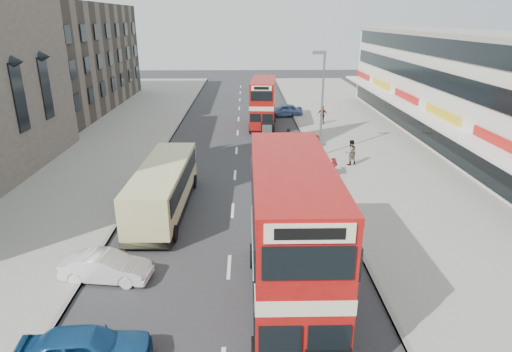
% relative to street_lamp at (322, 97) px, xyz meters
% --- Properties ---
extents(ground, '(160.00, 160.00, 0.00)m').
position_rel_street_lamp_xyz_m(ground, '(-6.52, -18.00, -4.78)').
color(ground, '#28282B').
rests_on(ground, ground).
extents(road_surface, '(12.00, 90.00, 0.01)m').
position_rel_street_lamp_xyz_m(road_surface, '(-6.52, 2.00, -4.78)').
color(road_surface, '#28282B').
rests_on(road_surface, ground).
extents(pavement_right, '(12.00, 90.00, 0.15)m').
position_rel_street_lamp_xyz_m(pavement_right, '(5.48, 2.00, -4.71)').
color(pavement_right, gray).
rests_on(pavement_right, ground).
extents(pavement_left, '(12.00, 90.00, 0.15)m').
position_rel_street_lamp_xyz_m(pavement_left, '(-18.52, 2.00, -4.71)').
color(pavement_left, gray).
rests_on(pavement_left, ground).
extents(kerb_left, '(0.20, 90.00, 0.16)m').
position_rel_street_lamp_xyz_m(kerb_left, '(-12.62, 2.00, -4.71)').
color(kerb_left, gray).
rests_on(kerb_left, ground).
extents(kerb_right, '(0.20, 90.00, 0.16)m').
position_rel_street_lamp_xyz_m(kerb_right, '(-0.42, 2.00, -4.71)').
color(kerb_right, gray).
rests_on(kerb_right, ground).
extents(brick_terrace, '(14.00, 28.00, 12.00)m').
position_rel_street_lamp_xyz_m(brick_terrace, '(-28.52, 20.00, 1.22)').
color(brick_terrace, '#66594C').
rests_on(brick_terrace, ground).
extents(commercial_row, '(9.90, 46.20, 9.30)m').
position_rel_street_lamp_xyz_m(commercial_row, '(13.42, 4.00, -0.09)').
color(commercial_row, beige).
rests_on(commercial_row, ground).
extents(street_lamp, '(1.00, 0.20, 8.12)m').
position_rel_street_lamp_xyz_m(street_lamp, '(0.00, 0.00, 0.00)').
color(street_lamp, slate).
rests_on(street_lamp, ground).
extents(bus_main, '(2.77, 9.98, 5.49)m').
position_rel_street_lamp_xyz_m(bus_main, '(-4.13, -18.79, -1.89)').
color(bus_main, black).
rests_on(bus_main, ground).
extents(bus_second, '(2.88, 8.47, 4.58)m').
position_rel_street_lamp_xyz_m(bus_second, '(-3.99, 10.36, -2.37)').
color(bus_second, black).
rests_on(bus_second, ground).
extents(coach, '(2.68, 9.58, 2.52)m').
position_rel_street_lamp_xyz_m(coach, '(-10.36, -9.96, -3.30)').
color(coach, black).
rests_on(coach, ground).
extents(car_left_near, '(4.20, 1.97, 1.39)m').
position_rel_street_lamp_xyz_m(car_left_near, '(-10.78, -21.76, -4.09)').
color(car_left_near, navy).
rests_on(car_left_near, ground).
extents(car_left_front, '(3.81, 1.74, 1.21)m').
position_rel_street_lamp_xyz_m(car_left_front, '(-11.59, -16.86, -4.18)').
color(car_left_front, white).
rests_on(car_left_front, ground).
extents(car_right_a, '(4.14, 1.98, 1.16)m').
position_rel_street_lamp_xyz_m(car_right_a, '(-1.51, -4.23, -4.20)').
color(car_right_a, '#A41021').
rests_on(car_right_a, ground).
extents(car_right_b, '(4.24, 2.03, 1.17)m').
position_rel_street_lamp_xyz_m(car_right_b, '(-1.46, 3.23, -4.20)').
color(car_right_b, '#BA6B12').
rests_on(car_right_b, ground).
extents(car_right_c, '(4.26, 2.17, 1.39)m').
position_rel_street_lamp_xyz_m(car_right_c, '(-1.46, 15.23, -4.09)').
color(car_right_c, '#5976B2').
rests_on(car_right_c, ground).
extents(pedestrian_near, '(0.82, 0.69, 1.90)m').
position_rel_street_lamp_xyz_m(pedestrian_near, '(1.94, -2.31, -3.68)').
color(pedestrian_near, gray).
rests_on(pedestrian_near, pavement_right).
extents(pedestrian_far, '(1.07, 0.45, 1.83)m').
position_rel_street_lamp_xyz_m(pedestrian_far, '(2.08, 11.01, -3.72)').
color(pedestrian_far, gray).
rests_on(pedestrian_far, pavement_right).
extents(cyclist, '(0.63, 1.60, 2.02)m').
position_rel_street_lamp_xyz_m(cyclist, '(-2.29, 1.30, -4.09)').
color(cyclist, gray).
rests_on(cyclist, ground).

